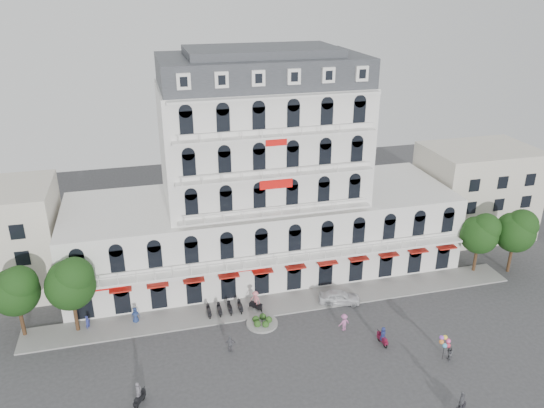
{
  "coord_description": "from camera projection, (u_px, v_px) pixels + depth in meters",
  "views": [
    {
      "loc": [
        -13.18,
        -37.52,
        32.27
      ],
      "look_at": [
        -0.93,
        10.0,
        11.42
      ],
      "focal_mm": 35.0,
      "sensor_mm": 36.0,
      "label": 1
    }
  ],
  "objects": [
    {
      "name": "rider_west",
      "position": [
        139.0,
        395.0,
        43.23
      ],
      "size": [
        1.08,
        1.51,
        2.25
      ],
      "rotation": [
        0.0,
        0.0,
        1.02
      ],
      "color": "black",
      "rests_on": "ground"
    },
    {
      "name": "tree_east_outer",
      "position": [
        516.0,
        230.0,
        61.36
      ],
      "size": [
        4.65,
        4.65,
        8.05
      ],
      "color": "#382314",
      "rests_on": "ground"
    },
    {
      "name": "rider_northeast",
      "position": [
        461.0,
        403.0,
        42.28
      ],
      "size": [
        1.45,
        1.16,
        2.2
      ],
      "rotation": [
        0.0,
        0.0,
        3.77
      ],
      "color": "#242328",
      "rests_on": "ground"
    },
    {
      "name": "tree_west_outer",
      "position": [
        15.0,
        289.0,
        49.93
      ],
      "size": [
        4.5,
        4.48,
        7.76
      ],
      "color": "#382314",
      "rests_on": "ground"
    },
    {
      "name": "tree_east_inner",
      "position": [
        480.0,
        232.0,
        61.47
      ],
      "size": [
        4.4,
        4.37,
        7.57
      ],
      "color": "#382314",
      "rests_on": "ground"
    },
    {
      "name": "pedestrian_left",
      "position": [
        135.0,
        315.0,
        53.67
      ],
      "size": [
        0.97,
        0.74,
        1.77
      ],
      "primitive_type": "imported",
      "rotation": [
        0.0,
        0.0,
        0.22
      ],
      "color": "navy",
      "rests_on": "ground"
    },
    {
      "name": "main_building",
      "position": [
        263.0,
        189.0,
        61.23
      ],
      "size": [
        45.0,
        15.0,
        25.8
      ],
      "color": "silver",
      "rests_on": "ground"
    },
    {
      "name": "pedestrian_mid",
      "position": [
        230.0,
        344.0,
        49.5
      ],
      "size": [
        1.08,
        0.65,
        1.73
      ],
      "primitive_type": "imported",
      "rotation": [
        0.0,
        0.0,
        2.9
      ],
      "color": "slate",
      "rests_on": "ground"
    },
    {
      "name": "traffic_island",
      "position": [
        262.0,
        322.0,
        53.64
      ],
      "size": [
        3.2,
        3.2,
        1.6
      ],
      "color": "gray",
      "rests_on": "ground"
    },
    {
      "name": "rider_center",
      "position": [
        255.0,
        300.0,
        55.54
      ],
      "size": [
        1.31,
        1.37,
        2.34
      ],
      "rotation": [
        0.0,
        0.0,
        5.42
      ],
      "color": "black",
      "rests_on": "ground"
    },
    {
      "name": "ground",
      "position": [
        309.0,
        357.0,
        49.08
      ],
      "size": [
        120.0,
        120.0,
        0.0
      ],
      "primitive_type": "plane",
      "color": "#38383A",
      "rests_on": "ground"
    },
    {
      "name": "sidewalk",
      "position": [
        283.0,
        303.0,
        57.07
      ],
      "size": [
        53.0,
        4.0,
        0.16
      ],
      "primitive_type": "cube",
      "color": "gray",
      "rests_on": "ground"
    },
    {
      "name": "rider_east",
      "position": [
        383.0,
        336.0,
        50.45
      ],
      "size": [
        0.56,
        1.7,
        1.96
      ],
      "rotation": [
        0.0,
        0.0,
        1.69
      ],
      "color": "maroon",
      "rests_on": "ground"
    },
    {
      "name": "tree_west_inner",
      "position": [
        70.0,
        282.0,
        50.5
      ],
      "size": [
        4.76,
        4.76,
        8.25
      ],
      "color": "#382314",
      "rests_on": "ground"
    },
    {
      "name": "pedestrian_right",
      "position": [
        344.0,
        322.0,
        52.56
      ],
      "size": [
        1.3,
        0.94,
        1.81
      ],
      "primitive_type": "imported",
      "rotation": [
        0.0,
        0.0,
        3.39
      ],
      "color": "#BC639E",
      "rests_on": "ground"
    },
    {
      "name": "balloon_vendor",
      "position": [
        447.0,
        349.0,
        48.2
      ],
      "size": [
        1.35,
        1.27,
        2.45
      ],
      "color": "#525359",
      "rests_on": "ground"
    },
    {
      "name": "pedestrian_far",
      "position": [
        88.0,
        323.0,
        52.65
      ],
      "size": [
        0.64,
        0.7,
        1.6
      ],
      "primitive_type": "imported",
      "rotation": [
        0.0,
        0.0,
        1.0
      ],
      "color": "navy",
      "rests_on": "ground"
    },
    {
      "name": "parked_scooter_row",
      "position": [
        225.0,
        314.0,
        55.47
      ],
      "size": [
        4.4,
        1.8,
        1.1
      ],
      "primitive_type": null,
      "color": "black",
      "rests_on": "ground"
    },
    {
      "name": "parked_car",
      "position": [
        339.0,
        297.0,
        57.01
      ],
      "size": [
        4.75,
        2.9,
        1.51
      ],
      "primitive_type": "imported",
      "rotation": [
        0.0,
        0.0,
        1.3
      ],
      "color": "silver",
      "rests_on": "ground"
    },
    {
      "name": "flank_building_east",
      "position": [
        475.0,
        191.0,
        71.45
      ],
      "size": [
        14.0,
        10.0,
        12.0
      ],
      "primitive_type": "cube",
      "color": "beige",
      "rests_on": "ground"
    }
  ]
}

